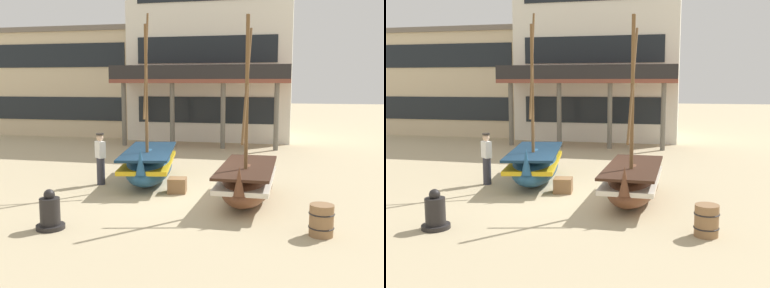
{
  "view_description": "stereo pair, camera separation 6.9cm",
  "coord_description": "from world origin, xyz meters",
  "views": [
    {
      "loc": [
        3.03,
        -12.42,
        3.31
      ],
      "look_at": [
        0.0,
        1.0,
        1.4
      ],
      "focal_mm": 41.54,
      "sensor_mm": 36.0,
      "label": 1
    },
    {
      "loc": [
        3.1,
        -12.4,
        3.31
      ],
      "look_at": [
        0.0,
        1.0,
        1.4
      ],
      "focal_mm": 41.54,
      "sensor_mm": 36.0,
      "label": 2
    }
  ],
  "objects": [
    {
      "name": "fishing_boat_centre_large",
      "position": [
        -1.58,
        1.49,
        0.61
      ],
      "size": [
        2.3,
        4.44,
        5.51
      ],
      "color": "#23517A",
      "rests_on": "ground"
    },
    {
      "name": "cargo_crate",
      "position": [
        -0.3,
        0.29,
        0.23
      ],
      "size": [
        0.61,
        0.61,
        0.45
      ],
      "primitive_type": "cube",
      "rotation": [
        0.0,
        0.0,
        0.13
      ],
      "color": "olive",
      "rests_on": "ground"
    },
    {
      "name": "harbor_building_main",
      "position": [
        -1.66,
        14.89,
        5.06
      ],
      "size": [
        9.57,
        9.13,
        10.14
      ],
      "color": "silver",
      "rests_on": "ground"
    },
    {
      "name": "capstan_winch",
      "position": [
        -2.27,
        -3.61,
        0.36
      ],
      "size": [
        0.65,
        0.65,
        0.92
      ],
      "color": "black",
      "rests_on": "ground"
    },
    {
      "name": "fishing_boat_near_left",
      "position": [
        1.87,
        -0.27,
        0.58
      ],
      "size": [
        1.46,
        3.87,
        5.04
      ],
      "color": "brown",
      "rests_on": "ground"
    },
    {
      "name": "wooden_barrel",
      "position": [
        3.72,
        -2.74,
        0.35
      ],
      "size": [
        0.56,
        0.56,
        0.7
      ],
      "color": "olive",
      "rests_on": "ground"
    },
    {
      "name": "fisherman_by_hull",
      "position": [
        -3.01,
        0.8,
        0.83
      ],
      "size": [
        0.42,
        0.4,
        1.68
      ],
      "color": "#33333D",
      "rests_on": "ground"
    },
    {
      "name": "ground_plane",
      "position": [
        0.0,
        0.0,
        0.0
      ],
      "size": [
        120.0,
        120.0,
        0.0
      ],
      "primitive_type": "plane",
      "color": "tan"
    },
    {
      "name": "harbor_building_annex",
      "position": [
        -10.97,
        15.49,
        3.33
      ],
      "size": [
        10.92,
        6.68,
        6.64
      ],
      "color": "beige",
      "rests_on": "ground"
    }
  ]
}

